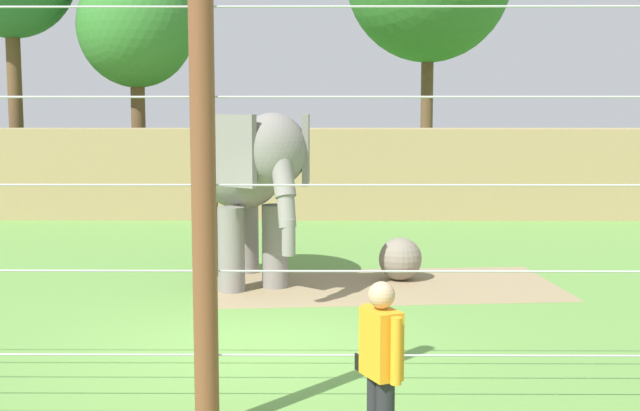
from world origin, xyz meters
name	(u,v)px	position (x,y,z in m)	size (l,w,h in m)	color
ground_plane	(256,345)	(0.00, 0.00, 0.00)	(120.00, 120.00, 0.00)	#609342
dirt_patch	(385,285)	(1.94, 3.67, 0.00)	(5.92, 2.96, 0.01)	#937F5B
embankment_wall	(294,173)	(0.00, 13.00, 1.25)	(36.00, 1.80, 2.50)	tan
elephant	(244,171)	(-0.50, 3.74, 1.98)	(2.63, 3.74, 3.00)	gray
enrichment_ball	(400,259)	(2.24, 4.13, 0.39)	(0.77, 0.77, 0.77)	gray
cable_fence	(220,215)	(-0.07, -2.91, 2.08)	(12.98, 0.23, 4.13)	brown
zookeeper	(381,371)	(1.36, -3.95, 0.93)	(0.38, 0.55, 1.67)	#232328
tree_left_of_centre	(136,28)	(-5.00, 15.66, 5.55)	(3.61, 3.61, 7.51)	brown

